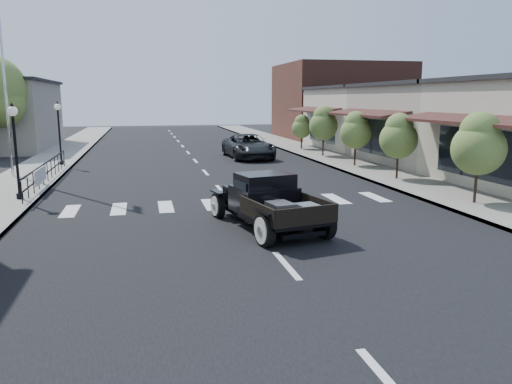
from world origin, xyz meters
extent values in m
plane|color=black|center=(0.00, 0.00, 0.00)|extent=(120.00, 120.00, 0.00)
cube|color=black|center=(0.00, 15.00, 0.01)|extent=(14.00, 80.00, 0.02)
cube|color=#99988B|center=(-8.50, 15.00, 0.07)|extent=(3.00, 80.00, 0.15)
cube|color=gray|center=(8.50, 15.00, 0.07)|extent=(3.00, 80.00, 0.15)
cube|color=#A39989|center=(15.00, 13.00, 2.25)|extent=(10.00, 9.00, 4.50)
cube|color=#BFB7A2|center=(15.00, 22.00, 2.25)|extent=(10.00, 9.00, 4.50)
cube|color=brown|center=(15.50, 32.00, 3.50)|extent=(11.00, 10.00, 7.00)
cylinder|color=silver|center=(-9.20, 12.00, 6.66)|extent=(0.12, 0.12, 13.02)
imported|color=black|center=(3.48, 17.76, 0.77)|extent=(2.76, 5.62, 1.53)
camera|label=1|loc=(-3.09, -13.48, 3.77)|focal=35.00mm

